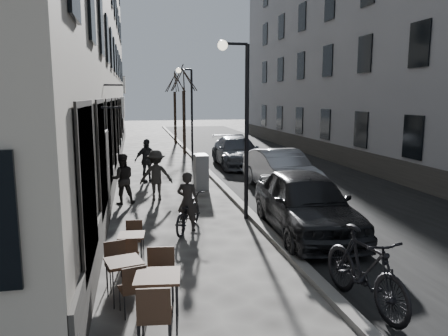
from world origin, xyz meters
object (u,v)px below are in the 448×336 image
object	(u,v)px
tree_far	(174,81)
bistro_set_b	(124,276)
tree_near	(183,78)
streetlamp_near	(241,111)
bistro_set_a	(158,295)
bistro_set_c	(132,246)
sign_board	(75,333)
pedestrian_far	(146,160)
car_far	(237,152)
utility_cabinet	(201,171)
pedestrian_mid	(156,175)
car_mid	(281,170)
bicycle	(188,213)
car_near	(306,203)
moped	(365,270)
streetlamp_far	(189,104)
pedestrian_near	(122,179)

from	to	relation	value
tree_far	bistro_set_b	size ratio (longest dim) A/B	3.74
tree_near	tree_far	world-z (taller)	same
streetlamp_near	bistro_set_a	world-z (taller)	streetlamp_near
bistro_set_c	sign_board	distance (m)	3.54
tree_near	pedestrian_far	size ratio (longest dim) A/B	3.14
streetlamp_near	tree_far	xyz separation A→B (m)	(0.07, 21.00, 1.50)
sign_board	car_far	distance (m)	17.16
bistro_set_b	utility_cabinet	distance (m)	9.54
bistro_set_a	utility_cabinet	size ratio (longest dim) A/B	1.30
pedestrian_mid	car_mid	distance (m)	4.80
pedestrian_mid	car_far	distance (m)	8.06
pedestrian_mid	bistro_set_b	bearing A→B (deg)	84.55
bistro_set_b	pedestrian_far	world-z (taller)	pedestrian_far
bistro_set_b	pedestrian_mid	size ratio (longest dim) A/B	0.87
bistro_set_c	car_mid	xyz separation A→B (m)	(5.59, 6.55, 0.36)
streetlamp_near	pedestrian_far	bearing A→B (deg)	111.84
bicycle	car_near	world-z (taller)	car_near
bicycle	moped	distance (m)	5.50
streetlamp_near	streetlamp_far	bearing A→B (deg)	90.00
streetlamp_far	sign_board	distance (m)	19.02
car_far	moped	distance (m)	15.43
bistro_set_a	car_near	bearing A→B (deg)	51.51
bicycle	tree_near	bearing A→B (deg)	-71.33
streetlamp_far	car_near	xyz separation A→B (m)	(1.35, -13.67, -2.33)
streetlamp_near	sign_board	bearing A→B (deg)	-120.87
bistro_set_a	car_near	world-z (taller)	car_near
car_near	moped	xyz separation A→B (m)	(-0.58, -4.05, -0.15)
tree_near	pedestrian_mid	xyz separation A→B (m)	(-2.36, -12.07, -3.79)
car_mid	pedestrian_far	bearing A→B (deg)	147.73
pedestrian_mid	pedestrian_far	distance (m)	3.36
bistro_set_a	pedestrian_near	size ratio (longest dim) A/B	1.03
car_far	pedestrian_mid	bearing A→B (deg)	-122.17
bistro_set_c	moped	distance (m)	4.76
pedestrian_near	car_mid	xyz separation A→B (m)	(5.90, 1.01, -0.08)
utility_cabinet	pedestrian_far	xyz separation A→B (m)	(-2.04, 1.78, 0.24)
bistro_set_a	bistro_set_b	size ratio (longest dim) A/B	1.14
streetlamp_near	moped	size ratio (longest dim) A/B	2.26
bistro_set_c	pedestrian_far	bearing A→B (deg)	91.44
streetlamp_near	pedestrian_mid	world-z (taller)	streetlamp_near
sign_board	bistro_set_c	bearing A→B (deg)	61.14
tree_near	pedestrian_far	distance (m)	9.84
bistro_set_c	bistro_set_a	bearing A→B (deg)	-76.18
utility_cabinet	car_near	xyz separation A→B (m)	(1.83, -6.18, 0.16)
tree_far	bistro_set_a	xyz separation A→B (m)	(-2.77, -26.66, -4.15)
car_far	bistro_set_b	bearing A→B (deg)	-109.36
bistro_set_a	pedestrian_far	size ratio (longest dim) A/B	0.96
pedestrian_far	tree_far	bearing A→B (deg)	56.06
streetlamp_near	car_mid	size ratio (longest dim) A/B	1.09
streetlamp_far	car_mid	distance (m)	9.09
pedestrian_mid	streetlamp_far	bearing A→B (deg)	-102.43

